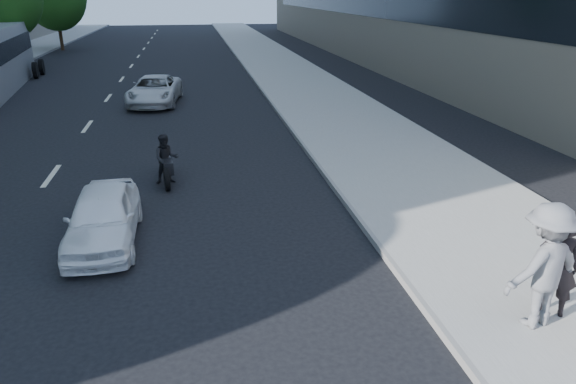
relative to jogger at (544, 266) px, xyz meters
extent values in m
plane|color=black|center=(-2.93, 1.28, -1.18)|extent=(160.00, 160.00, 0.00)
cube|color=gray|center=(1.07, 21.28, -1.11)|extent=(5.00, 120.00, 0.15)
cylinder|color=#382616|center=(-16.63, 31.28, 0.30)|extent=(0.30, 0.30, 2.97)
cylinder|color=#382616|center=(-16.63, 45.28, 0.13)|extent=(0.30, 0.30, 2.62)
imported|color=slate|center=(0.00, 0.00, 0.00)|extent=(1.47, 1.04, 2.07)
imported|color=black|center=(0.44, 0.22, -0.16)|extent=(0.76, 0.71, 1.74)
imported|color=white|center=(-7.21, 4.53, -0.59)|extent=(1.45, 3.52, 1.19)
imported|color=silver|center=(-6.95, 19.36, -0.53)|extent=(2.66, 4.92, 1.31)
cylinder|color=black|center=(-6.00, 7.45, -0.86)|extent=(0.20, 0.65, 0.64)
cylinder|color=black|center=(-6.00, 8.85, -0.86)|extent=(0.20, 0.65, 0.64)
cube|color=black|center=(-6.00, 8.15, -0.63)|extent=(0.41, 1.22, 0.35)
imported|color=black|center=(-6.00, 8.05, -0.47)|extent=(0.76, 0.63, 1.42)
cube|color=black|center=(-14.66, 25.05, 1.02)|extent=(1.34, 11.43, 1.00)
cylinder|color=black|center=(-14.68, 22.55, -0.68)|extent=(0.36, 1.02, 1.00)
cylinder|color=black|center=(-14.68, 28.55, -0.68)|extent=(0.36, 1.02, 1.00)
cylinder|color=black|center=(-17.18, 30.05, -0.68)|extent=(0.36, 1.02, 1.00)
cylinder|color=black|center=(-14.68, 30.05, -0.68)|extent=(0.36, 1.02, 1.00)
camera|label=1|loc=(-5.12, -6.08, 3.95)|focal=32.00mm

